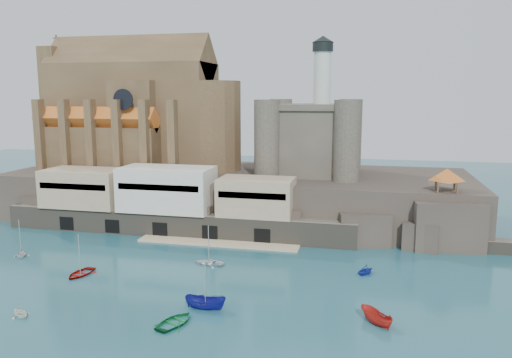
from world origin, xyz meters
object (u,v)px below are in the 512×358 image
at_px(boat_1, 21,316).
at_px(castle_keep, 311,135).
at_px(pavilion, 447,176).
at_px(boat_2, 205,309).
at_px(church, 140,116).
at_px(boat_0, 81,275).

bearing_deg(boat_1, castle_keep, 0.05).
bearing_deg(pavilion, castle_keep, 149.82).
relative_size(boat_1, boat_2, 0.54).
relative_size(church, castle_keep, 1.60).
xyz_separation_m(castle_keep, boat_1, (-28.79, -57.53, -18.31)).
bearing_deg(boat_0, church, 111.42).
distance_m(church, castle_keep, 40.39).
relative_size(pavilion, boat_0, 1.21).
bearing_deg(boat_0, boat_1, -78.91).
height_order(castle_keep, pavilion, castle_keep).
height_order(boat_0, boat_1, boat_0).
distance_m(boat_0, boat_1, 14.49).
xyz_separation_m(castle_keep, boat_2, (-7.24, -50.38, -18.31)).
height_order(boat_0, boat_2, boat_2).
height_order(church, boat_0, church).
relative_size(church, boat_1, 15.73).
distance_m(pavilion, boat_1, 70.41).
bearing_deg(boat_1, boat_2, -45.01).
relative_size(boat_0, boat_1, 1.77).
xyz_separation_m(church, boat_2, (32.97, -51.16, -22.13)).
height_order(church, boat_1, church).
distance_m(church, pavilion, 68.65).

